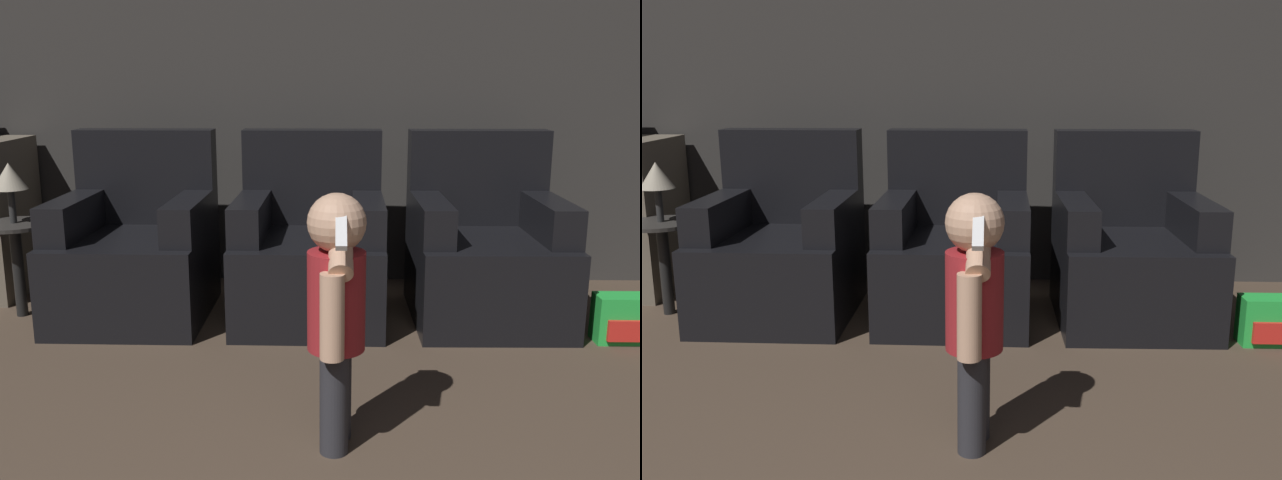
% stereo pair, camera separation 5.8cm
% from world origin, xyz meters
% --- Properties ---
extents(wall_back, '(8.40, 0.05, 2.60)m').
position_xyz_m(wall_back, '(0.00, 4.50, 1.30)').
color(wall_back, '#33302D').
rests_on(wall_back, ground_plane).
extents(armchair_left, '(0.78, 0.85, 0.98)m').
position_xyz_m(armchair_left, '(-1.25, 3.78, 0.34)').
color(armchair_left, black).
rests_on(armchair_left, ground_plane).
extents(armchair_middle, '(0.79, 0.85, 0.98)m').
position_xyz_m(armchair_middle, '(-0.31, 3.78, 0.34)').
color(armchair_middle, black).
rests_on(armchair_middle, ground_plane).
extents(armchair_right, '(0.79, 0.86, 0.98)m').
position_xyz_m(armchair_right, '(0.63, 3.78, 0.34)').
color(armchair_right, black).
rests_on(armchair_right, ground_plane).
extents(person_toddler, '(0.20, 0.35, 0.91)m').
position_xyz_m(person_toddler, '(-0.17, 2.36, 0.53)').
color(person_toddler, '#28282D').
rests_on(person_toddler, ground_plane).
extents(toy_backpack, '(0.24, 0.17, 0.24)m').
position_xyz_m(toy_backpack, '(1.22, 3.40, 0.12)').
color(toy_backpack, green).
rests_on(toy_backpack, ground_plane).
extents(side_table, '(0.38, 0.38, 0.52)m').
position_xyz_m(side_table, '(-1.89, 3.72, 0.41)').
color(side_table, black).
rests_on(side_table, ground_plane).
extents(lamp, '(0.18, 0.18, 0.32)m').
position_xyz_m(lamp, '(-1.89, 3.72, 0.76)').
color(lamp, '#262626').
rests_on(lamp, side_table).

